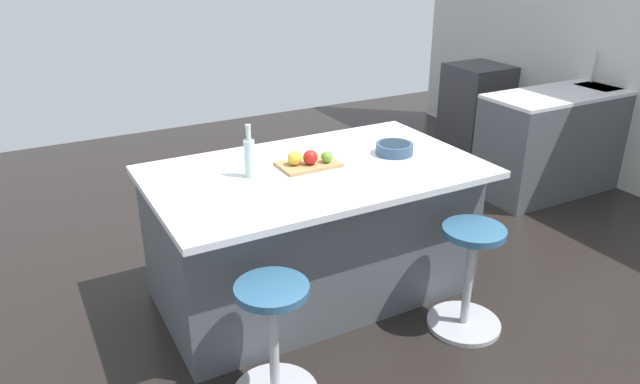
% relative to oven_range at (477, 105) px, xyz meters
% --- Properties ---
extents(ground_plane, '(7.76, 7.76, 0.00)m').
position_rel_oven_range_xyz_m(ground_plane, '(2.64, 1.67, -0.44)').
color(ground_plane, black).
extents(sink_cabinet, '(2.00, 0.60, 1.20)m').
position_rel_oven_range_xyz_m(sink_cabinet, '(-0.00, 1.35, 0.02)').
color(sink_cabinet, '#4C5156').
rests_on(sink_cabinet, ground_plane).
extents(oven_range, '(0.60, 0.61, 0.89)m').
position_rel_oven_range_xyz_m(oven_range, '(0.00, 0.00, 0.00)').
color(oven_range, '#38383D').
rests_on(oven_range, ground_plane).
extents(kitchen_island, '(1.98, 1.18, 0.89)m').
position_rel_oven_range_xyz_m(kitchen_island, '(3.03, 1.83, 0.01)').
color(kitchen_island, '#4C5156').
rests_on(kitchen_island, ground_plane).
extents(stool_by_window, '(0.44, 0.44, 0.66)m').
position_rel_oven_range_xyz_m(stool_by_window, '(2.41, 2.60, -0.13)').
color(stool_by_window, '#B7B7BC').
rests_on(stool_by_window, ground_plane).
extents(stool_middle, '(0.44, 0.44, 0.66)m').
position_rel_oven_range_xyz_m(stool_middle, '(3.66, 2.60, -0.13)').
color(stool_middle, '#B7B7BC').
rests_on(stool_middle, ground_plane).
extents(cutting_board, '(0.36, 0.24, 0.02)m').
position_rel_oven_range_xyz_m(cutting_board, '(3.05, 1.82, 0.46)').
color(cutting_board, tan).
rests_on(cutting_board, kitchen_island).
extents(apple_green, '(0.07, 0.07, 0.07)m').
position_rel_oven_range_xyz_m(apple_green, '(2.95, 1.86, 0.50)').
color(apple_green, '#609E2D').
rests_on(apple_green, cutting_board).
extents(apple_red, '(0.09, 0.09, 0.09)m').
position_rel_oven_range_xyz_m(apple_red, '(3.05, 1.84, 0.51)').
color(apple_red, red).
rests_on(apple_red, cutting_board).
extents(apple_yellow, '(0.09, 0.09, 0.09)m').
position_rel_oven_range_xyz_m(apple_yellow, '(3.14, 1.81, 0.51)').
color(apple_yellow, gold).
rests_on(apple_yellow, cutting_board).
extents(water_bottle, '(0.06, 0.06, 0.31)m').
position_rel_oven_range_xyz_m(water_bottle, '(3.43, 1.81, 0.57)').
color(water_bottle, silver).
rests_on(water_bottle, kitchen_island).
extents(fruit_bowl, '(0.24, 0.24, 0.07)m').
position_rel_oven_range_xyz_m(fruit_bowl, '(2.47, 1.89, 0.49)').
color(fruit_bowl, '#334C6B').
rests_on(fruit_bowl, kitchen_island).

